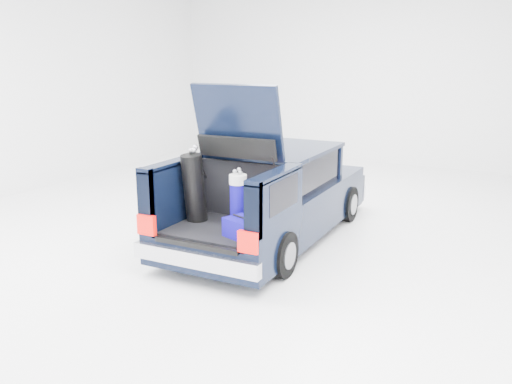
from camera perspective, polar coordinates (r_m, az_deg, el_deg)
The scene contains 6 objects.
ground at distance 8.70m, azimuth 1.49°, elevation -4.84°, with size 14.00×14.00×0.00m, color white.
car at distance 8.60m, azimuth 1.83°, elevation -0.39°, with size 1.87×4.65×2.47m.
red_suitcase at distance 7.28m, azimuth 0.94°, elevation -1.30°, with size 0.41×0.32×0.61m.
black_golf_bag at distance 7.47m, azimuth -6.53°, elevation 0.47°, with size 0.36×0.43×1.05m.
blue_golf_bag at distance 7.25m, azimuth -1.90°, elevation -0.81°, with size 0.27×0.27×0.79m.
blue_duffel at distance 6.81m, azimuth -1.19°, elevation -3.87°, with size 0.60×0.50×0.27m.
Camera 1 is at (3.52, -7.44, 2.82)m, focal length 38.00 mm.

